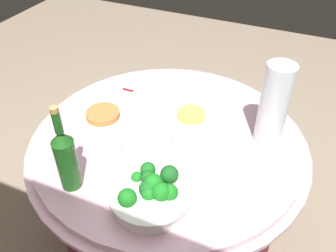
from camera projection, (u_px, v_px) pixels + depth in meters
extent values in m
plane|color=gray|center=(168.00, 239.00, 1.94)|extent=(6.00, 6.00, 0.00)
cylinder|color=maroon|center=(168.00, 198.00, 1.73)|extent=(1.01, 1.01, 0.69)
cylinder|color=#E0B2C6|center=(168.00, 143.00, 1.50)|extent=(1.16, 1.16, 0.02)
cylinder|color=#E0B2C6|center=(168.00, 138.00, 1.49)|extent=(1.10, 1.10, 0.03)
cylinder|color=white|center=(151.00, 198.00, 1.19)|extent=(0.26, 0.26, 0.05)
cylinder|color=white|center=(150.00, 191.00, 1.17)|extent=(0.28, 0.28, 0.01)
sphere|color=#19791E|center=(169.00, 192.00, 1.15)|extent=(0.06, 0.06, 0.06)
sphere|color=#19771E|center=(161.00, 192.00, 1.14)|extent=(0.06, 0.06, 0.06)
sphere|color=#197A1E|center=(153.00, 183.00, 1.16)|extent=(0.07, 0.07, 0.07)
sphere|color=#19601E|center=(148.00, 178.00, 1.19)|extent=(0.05, 0.05, 0.05)
sphere|color=#19671E|center=(148.00, 170.00, 1.23)|extent=(0.05, 0.05, 0.05)
sphere|color=#19761E|center=(137.00, 177.00, 1.21)|extent=(0.04, 0.04, 0.04)
sphere|color=#19581E|center=(148.00, 186.00, 1.16)|extent=(0.05, 0.05, 0.05)
sphere|color=#19751E|center=(149.00, 193.00, 1.15)|extent=(0.05, 0.05, 0.05)
sphere|color=#19601E|center=(148.00, 189.00, 1.16)|extent=(0.06, 0.06, 0.06)
sphere|color=#19721E|center=(127.00, 198.00, 1.12)|extent=(0.06, 0.06, 0.06)
sphere|color=#19591E|center=(169.00, 174.00, 1.19)|extent=(0.06, 0.06, 0.06)
cylinder|color=white|center=(146.00, 143.00, 1.43)|extent=(0.21, 0.21, 0.01)
cylinder|color=white|center=(146.00, 141.00, 1.43)|extent=(0.21, 0.21, 0.01)
cylinder|color=white|center=(146.00, 139.00, 1.42)|extent=(0.21, 0.21, 0.01)
cylinder|color=white|center=(146.00, 137.00, 1.41)|extent=(0.21, 0.21, 0.01)
cylinder|color=white|center=(146.00, 135.00, 1.41)|extent=(0.21, 0.21, 0.01)
cylinder|color=white|center=(146.00, 134.00, 1.40)|extent=(0.21, 0.21, 0.01)
cylinder|color=#195019|center=(68.00, 164.00, 1.21)|extent=(0.07, 0.07, 0.20)
cone|color=#195019|center=(61.00, 137.00, 1.13)|extent=(0.07, 0.07, 0.04)
cylinder|color=#195019|center=(57.00, 122.00, 1.09)|extent=(0.03, 0.03, 0.08)
cylinder|color=#B2844C|center=(54.00, 110.00, 1.06)|extent=(0.03, 0.03, 0.02)
cylinder|color=silver|center=(274.00, 105.00, 1.36)|extent=(0.11, 0.11, 0.34)
sphere|color=#E5B26B|center=(263.00, 130.00, 1.44)|extent=(0.06, 0.06, 0.06)
sphere|color=#E5B26B|center=(270.00, 134.00, 1.42)|extent=(0.06, 0.06, 0.06)
sphere|color=#E5B26B|center=(272.00, 129.00, 1.45)|extent=(0.06, 0.06, 0.06)
sphere|color=#72C64C|center=(265.00, 121.00, 1.40)|extent=(0.06, 0.06, 0.06)
sphere|color=#72C64C|center=(275.00, 123.00, 1.39)|extent=(0.06, 0.06, 0.06)
sphere|color=#72C64C|center=(271.00, 117.00, 1.42)|extent=(0.06, 0.06, 0.06)
sphere|color=red|center=(270.00, 112.00, 1.36)|extent=(0.06, 0.06, 0.06)
sphere|color=red|center=(278.00, 110.00, 1.37)|extent=(0.06, 0.06, 0.06)
sphere|color=red|center=(270.00, 107.00, 1.39)|extent=(0.06, 0.06, 0.06)
sphere|color=#E5B26B|center=(276.00, 101.00, 1.32)|extent=(0.06, 0.06, 0.06)
sphere|color=#E5B26B|center=(280.00, 97.00, 1.34)|extent=(0.06, 0.06, 0.06)
sphere|color=#E5B26B|center=(270.00, 96.00, 1.35)|extent=(0.06, 0.06, 0.06)
sphere|color=#72C64C|center=(282.00, 89.00, 1.29)|extent=(0.06, 0.06, 0.06)
sphere|color=#72C64C|center=(280.00, 84.00, 1.32)|extent=(0.06, 0.06, 0.06)
sphere|color=#72C64C|center=(272.00, 86.00, 1.31)|extent=(0.06, 0.06, 0.06)
cylinder|color=silver|center=(192.00, 97.00, 1.69)|extent=(0.08, 0.15, 0.01)
cylinder|color=silver|center=(184.00, 98.00, 1.69)|extent=(0.08, 0.15, 0.01)
sphere|color=silver|center=(186.00, 88.00, 1.75)|extent=(0.01, 0.01, 0.01)
cylinder|color=white|center=(103.00, 118.00, 1.56)|extent=(0.22, 0.22, 0.01)
cylinder|color=#B77038|center=(103.00, 114.00, 1.55)|extent=(0.15, 0.15, 0.03)
cylinder|color=white|center=(191.00, 117.00, 1.56)|extent=(0.22, 0.22, 0.01)
cylinder|color=#F2D14C|center=(191.00, 114.00, 1.55)|extent=(0.12, 0.12, 0.02)
cube|color=white|center=(128.00, 93.00, 1.68)|extent=(0.05, 0.01, 0.05)
cube|color=maroon|center=(128.00, 90.00, 1.67)|extent=(0.05, 0.01, 0.01)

